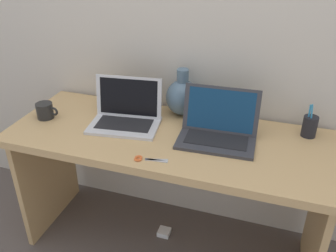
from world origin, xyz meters
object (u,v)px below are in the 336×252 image
Objects in this scene: laptop_left at (126,112)px; scissors at (145,159)px; pen_cup at (310,126)px; power_brick at (164,232)px; coffee_mug at (45,111)px; green_vase at (182,96)px; laptop_right at (218,126)px.

laptop_left is 0.36m from scissors.
pen_cup is 2.45× the size of power_brick.
laptop_left is 3.02× the size of coffee_mug.
green_vase is at bearing 22.09° from coffee_mug.
coffee_mug is 1.74× the size of power_brick.
scissors is at bearing -147.12° from pen_cup.
green_vase reaches higher than coffee_mug.
pen_cup is at bearing 20.26° from laptop_right.
pen_cup is (0.64, -0.04, -0.05)m from green_vase.
coffee_mug is at bearing -168.90° from laptop_left.
green_vase reaches higher than laptop_left.
laptop_right is 2.49× the size of scissors.
laptop_left is at bearing 126.23° from scissors.
scissors is (-0.67, -0.43, -0.05)m from pen_cup.
coffee_mug is 0.67m from scissors.
pen_cup is at bearing -3.40° from green_vase.
pen_cup is (1.30, 0.23, 0.01)m from coffee_mug.
pen_cup is 1.16× the size of scissors.
power_brick is (-0.01, 0.29, -0.71)m from scissors.
green_vase is at bearing 140.87° from laptop_right.
coffee_mug is (-0.90, -0.08, -0.02)m from laptop_right.
power_brick is at bearing -168.24° from pen_cup.
green_vase is (-0.23, 0.19, 0.04)m from laptop_right.
coffee_mug is at bearing 162.25° from scissors.
scissors is 2.11× the size of power_brick.
laptop_left is at bearing -178.41° from power_brick.
laptop_right is at bearing -1.70° from power_brick.
laptop_left is at bearing 179.66° from laptop_right.
scissors is (-0.03, -0.47, -0.10)m from green_vase.
laptop_right is 0.82m from power_brick.
laptop_left reaches higher than coffee_mug.
pen_cup is 0.80m from scissors.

